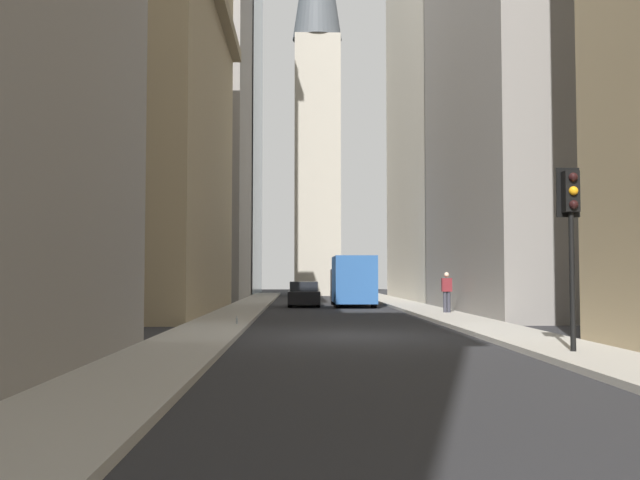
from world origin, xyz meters
TOP-DOWN VIEW (x-y plane):
  - ground_plane at (0.00, 0.00)m, footprint 135.00×135.00m
  - sidewalk_right at (0.00, 4.50)m, footprint 90.00×2.20m
  - sidewalk_left at (0.00, -4.50)m, footprint 90.00×2.20m
  - building_left_far at (28.04, -10.60)m, footprint 17.62×10.00m
  - building_right_midfar at (11.99, 10.59)m, footprint 16.44×10.50m
  - building_right_far at (31.95, 10.60)m, footprint 13.51×10.50m
  - church_spire at (41.51, 0.06)m, footprint 4.43×4.43m
  - delivery_truck at (19.54, -1.40)m, footprint 6.46×2.25m
  - sedan_black at (19.43, 1.40)m, footprint 4.30×1.78m
  - traffic_light_foreground at (-5.62, -4.28)m, footprint 0.43×0.52m
  - pedestrian at (10.20, -4.88)m, footprint 0.26×0.44m
  - discarded_bottle at (3.17, 3.78)m, footprint 0.07×0.07m

SIDE VIEW (x-z plane):
  - ground_plane at x=0.00m, z-range 0.00..0.00m
  - sidewalk_right at x=0.00m, z-range 0.00..0.14m
  - sidewalk_left at x=0.00m, z-range 0.00..0.14m
  - discarded_bottle at x=3.17m, z-range 0.11..0.38m
  - sedan_black at x=19.43m, z-range -0.04..1.37m
  - pedestrian at x=10.20m, z-range 0.22..2.00m
  - delivery_truck at x=19.54m, z-range 0.04..2.88m
  - traffic_light_foreground at x=-5.62m, z-range 1.09..5.12m
  - building_right_midfar at x=11.99m, z-range 0.01..18.17m
  - building_left_far at x=28.04m, z-range 0.00..26.19m
  - building_right_far at x=31.95m, z-range 0.01..31.58m
  - church_spire at x=41.51m, z-range 0.89..39.14m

